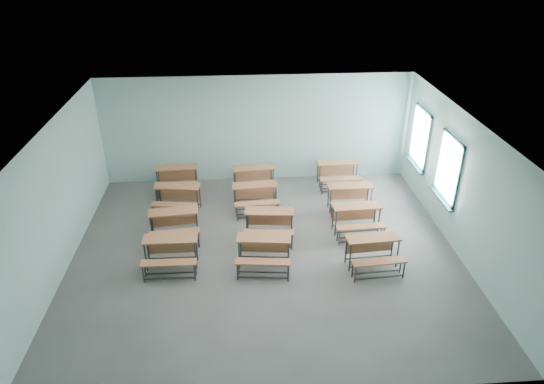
{
  "coord_description": "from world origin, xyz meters",
  "views": [
    {
      "loc": [
        -0.53,
        -9.37,
        6.7
      ],
      "look_at": [
        0.24,
        1.2,
        1.0
      ],
      "focal_mm": 32.0,
      "sensor_mm": 36.0,
      "label": 1
    }
  ],
  "objects_px": {
    "desk_unit_r1c0": "(174,222)",
    "desk_unit_r2c0": "(177,196)",
    "desk_unit_r3c0": "(177,176)",
    "desk_unit_r3c1": "(254,177)",
    "desk_unit_r2c1": "(256,194)",
    "desk_unit_r1c2": "(357,216)",
    "desk_unit_r3c2": "(338,171)",
    "desk_unit_r1c1": "(269,221)",
    "desk_unit_r0c0": "(170,250)",
    "desk_unit_r0c2": "(374,249)",
    "desk_unit_r2c2": "(351,195)",
    "desk_unit_r0c1": "(264,249)"
  },
  "relations": [
    {
      "from": "desk_unit_r1c2",
      "to": "desk_unit_r0c2",
      "type": "bearing_deg",
      "value": -90.66
    },
    {
      "from": "desk_unit_r3c2",
      "to": "desk_unit_r3c0",
      "type": "bearing_deg",
      "value": 178.7
    },
    {
      "from": "desk_unit_r0c0",
      "to": "desk_unit_r1c0",
      "type": "relative_size",
      "value": 0.94
    },
    {
      "from": "desk_unit_r2c1",
      "to": "desk_unit_r3c1",
      "type": "relative_size",
      "value": 0.99
    },
    {
      "from": "desk_unit_r1c1",
      "to": "desk_unit_r1c2",
      "type": "height_order",
      "value": "same"
    },
    {
      "from": "desk_unit_r1c0",
      "to": "desk_unit_r2c1",
      "type": "relative_size",
      "value": 1.02
    },
    {
      "from": "desk_unit_r0c2",
      "to": "desk_unit_r2c1",
      "type": "height_order",
      "value": "same"
    },
    {
      "from": "desk_unit_r1c1",
      "to": "desk_unit_r3c2",
      "type": "relative_size",
      "value": 1.05
    },
    {
      "from": "desk_unit_r3c1",
      "to": "desk_unit_r2c0",
      "type": "bearing_deg",
      "value": -160.86
    },
    {
      "from": "desk_unit_r2c2",
      "to": "desk_unit_r1c0",
      "type": "bearing_deg",
      "value": -167.63
    },
    {
      "from": "desk_unit_r1c0",
      "to": "desk_unit_r1c2",
      "type": "distance_m",
      "value": 4.5
    },
    {
      "from": "desk_unit_r1c2",
      "to": "desk_unit_r3c2",
      "type": "height_order",
      "value": "same"
    },
    {
      "from": "desk_unit_r1c2",
      "to": "desk_unit_r3c2",
      "type": "relative_size",
      "value": 1.01
    },
    {
      "from": "desk_unit_r1c0",
      "to": "desk_unit_r3c1",
      "type": "distance_m",
      "value": 3.09
    },
    {
      "from": "desk_unit_r1c1",
      "to": "desk_unit_r2c0",
      "type": "xyz_separation_m",
      "value": [
        -2.36,
        1.49,
        0.0
      ]
    },
    {
      "from": "desk_unit_r1c1",
      "to": "desk_unit_r2c2",
      "type": "bearing_deg",
      "value": 33.28
    },
    {
      "from": "desk_unit_r3c1",
      "to": "desk_unit_r3c2",
      "type": "xyz_separation_m",
      "value": [
        2.48,
        0.2,
        0.0
      ]
    },
    {
      "from": "desk_unit_r1c0",
      "to": "desk_unit_r3c1",
      "type": "height_order",
      "value": "same"
    },
    {
      "from": "desk_unit_r3c2",
      "to": "desk_unit_r2c0",
      "type": "bearing_deg",
      "value": -166.77
    },
    {
      "from": "desk_unit_r0c2",
      "to": "desk_unit_r3c0",
      "type": "distance_m",
      "value": 6.2
    },
    {
      "from": "desk_unit_r1c1",
      "to": "desk_unit_r2c1",
      "type": "bearing_deg",
      "value": 106.86
    },
    {
      "from": "desk_unit_r1c2",
      "to": "desk_unit_r2c0",
      "type": "distance_m",
      "value": 4.77
    },
    {
      "from": "desk_unit_r3c0",
      "to": "desk_unit_r2c2",
      "type": "bearing_deg",
      "value": -20.04
    },
    {
      "from": "desk_unit_r0c1",
      "to": "desk_unit_r1c1",
      "type": "relative_size",
      "value": 1.01
    },
    {
      "from": "desk_unit_r0c1",
      "to": "desk_unit_r0c2",
      "type": "distance_m",
      "value": 2.44
    },
    {
      "from": "desk_unit_r3c1",
      "to": "desk_unit_r0c0",
      "type": "bearing_deg",
      "value": -125.7
    },
    {
      "from": "desk_unit_r1c2",
      "to": "desk_unit_r2c0",
      "type": "bearing_deg",
      "value": 160.3
    },
    {
      "from": "desk_unit_r3c1",
      "to": "desk_unit_r1c0",
      "type": "bearing_deg",
      "value": -137.39
    },
    {
      "from": "desk_unit_r1c0",
      "to": "desk_unit_r3c0",
      "type": "xyz_separation_m",
      "value": [
        -0.19,
        2.52,
        0.0
      ]
    },
    {
      "from": "desk_unit_r3c2",
      "to": "desk_unit_r2c2",
      "type": "bearing_deg",
      "value": -89.18
    },
    {
      "from": "desk_unit_r2c0",
      "to": "desk_unit_r2c2",
      "type": "height_order",
      "value": "same"
    },
    {
      "from": "desk_unit_r0c0",
      "to": "desk_unit_r3c0",
      "type": "bearing_deg",
      "value": 94.1
    },
    {
      "from": "desk_unit_r0c0",
      "to": "desk_unit_r3c1",
      "type": "distance_m",
      "value": 4.04
    },
    {
      "from": "desk_unit_r0c0",
      "to": "desk_unit_r1c0",
      "type": "bearing_deg",
      "value": 92.51
    },
    {
      "from": "desk_unit_r2c0",
      "to": "desk_unit_r3c0",
      "type": "xyz_separation_m",
      "value": [
        -0.14,
        1.18,
        0.0
      ]
    },
    {
      "from": "desk_unit_r1c0",
      "to": "desk_unit_r2c1",
      "type": "bearing_deg",
      "value": 25.18
    },
    {
      "from": "desk_unit_r3c2",
      "to": "desk_unit_r0c1",
      "type": "bearing_deg",
      "value": -123.5
    },
    {
      "from": "desk_unit_r3c1",
      "to": "desk_unit_r3c2",
      "type": "bearing_deg",
      "value": -1.55
    },
    {
      "from": "desk_unit_r0c2",
      "to": "desk_unit_r2c1",
      "type": "xyz_separation_m",
      "value": [
        -2.51,
        2.73,
        0.0
      ]
    },
    {
      "from": "desk_unit_r0c0",
      "to": "desk_unit_r0c1",
      "type": "distance_m",
      "value": 2.07
    },
    {
      "from": "desk_unit_r2c2",
      "to": "desk_unit_r3c2",
      "type": "distance_m",
      "value": 1.5
    },
    {
      "from": "desk_unit_r1c0",
      "to": "desk_unit_r2c2",
      "type": "height_order",
      "value": "same"
    },
    {
      "from": "desk_unit_r1c1",
      "to": "desk_unit_r2c2",
      "type": "xyz_separation_m",
      "value": [
        2.26,
        1.18,
        0.0
      ]
    },
    {
      "from": "desk_unit_r1c2",
      "to": "desk_unit_r3c0",
      "type": "xyz_separation_m",
      "value": [
        -4.69,
        2.59,
        0.0
      ]
    },
    {
      "from": "desk_unit_r1c0",
      "to": "desk_unit_r2c0",
      "type": "height_order",
      "value": "same"
    },
    {
      "from": "desk_unit_r0c0",
      "to": "desk_unit_r2c2",
      "type": "bearing_deg",
      "value": 26.49
    },
    {
      "from": "desk_unit_r1c2",
      "to": "desk_unit_r3c0",
      "type": "distance_m",
      "value": 5.36
    },
    {
      "from": "desk_unit_r3c0",
      "to": "desk_unit_r3c1",
      "type": "height_order",
      "value": "same"
    },
    {
      "from": "desk_unit_r1c2",
      "to": "desk_unit_r2c0",
      "type": "relative_size",
      "value": 0.95
    },
    {
      "from": "desk_unit_r1c1",
      "to": "desk_unit_r3c0",
      "type": "height_order",
      "value": "same"
    }
  ]
}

